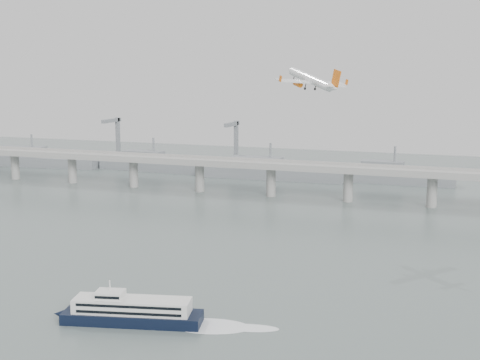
% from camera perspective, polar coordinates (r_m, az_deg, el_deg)
% --- Properties ---
extents(ground, '(900.00, 900.00, 0.00)m').
position_cam_1_polar(ground, '(225.12, -4.76, -11.35)').
color(ground, '#556360').
rests_on(ground, ground).
extents(bridge, '(800.00, 22.00, 23.90)m').
position_cam_1_polar(bridge, '(405.95, 6.68, 0.74)').
color(bridge, '#959592').
rests_on(bridge, ground).
extents(distant_fleet, '(453.00, 60.90, 40.00)m').
position_cam_1_polar(distant_fleet, '(522.01, -8.42, 1.44)').
color(distant_fleet, slate).
rests_on(distant_fleet, ground).
extents(ferry, '(73.71, 25.02, 14.06)m').
position_cam_1_polar(ferry, '(214.60, -9.55, -11.45)').
color(ferry, black).
rests_on(ferry, ground).
extents(airliner, '(33.93, 32.17, 12.61)m').
position_cam_1_polar(airliner, '(295.54, 6.39, 8.82)').
color(airliner, white).
rests_on(airliner, ground).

